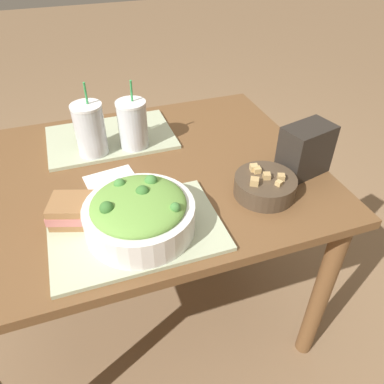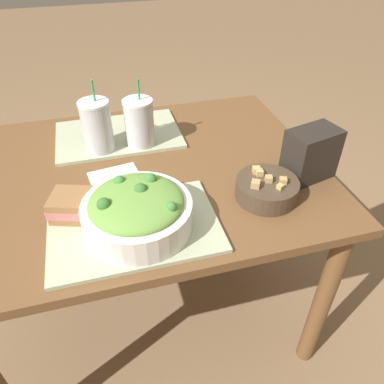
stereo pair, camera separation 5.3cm
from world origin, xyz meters
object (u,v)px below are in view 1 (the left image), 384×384
Objects in this scene: salad_bowl at (139,213)px; drink_cup_dark at (90,131)px; drink_cup_red at (133,126)px; chip_bag at (305,150)px; soup_bowl at (265,185)px; baguette_near at (147,190)px; napkin_folded at (111,180)px; sandwich_near at (75,210)px.

drink_cup_dark is at bearing 98.94° from salad_bowl.
drink_cup_red is 1.36× the size of chip_bag.
salad_bowl is 0.42m from drink_cup_red.
drink_cup_dark reaches higher than soup_bowl.
soup_bowl is 0.73× the size of drink_cup_dark.
drink_cup_red reaches higher than baguette_near.
soup_bowl is 1.08× the size of napkin_folded.
baguette_near is at bearing 166.53° from soup_bowl.
chip_bag reaches higher than soup_bowl.
soup_bowl reaches higher than napkin_folded.
salad_bowl is 2.29× the size of baguette_near.
chip_bag is at bearing 19.31° from sandwich_near.
drink_cup_dark is 1.05× the size of drink_cup_red.
sandwich_near is 1.26× the size of baguette_near.
drink_cup_red is 0.56m from chip_bag.
baguette_near is (0.20, 0.03, -0.00)m from sandwich_near.
chip_bag is at bearing 21.21° from soup_bowl.
drink_cup_dark is at bearing 93.10° from sandwich_near.
chip_bag is at bearing -33.49° from drink_cup_red.
baguette_near is 0.74× the size of napkin_folded.
salad_bowl is 1.69× the size of napkin_folded.
chip_bag is at bearing -14.58° from napkin_folded.
soup_bowl is 0.49m from drink_cup_red.
sandwich_near is (-0.15, 0.09, -0.02)m from salad_bowl.
drink_cup_red is (0.14, 0.00, -0.01)m from drink_cup_dark.
salad_bowl is at bearing 176.94° from chip_bag.
baguette_near is 0.32m from drink_cup_dark.
baguette_near is at bearing -69.58° from drink_cup_dark.
baguette_near is at bearing 26.24° from sandwich_near.
salad_bowl reaches higher than sandwich_near.
soup_bowl is at bearing -172.54° from chip_bag.
drink_cup_dark is 0.14m from drink_cup_red.
baguette_near is 0.50m from chip_bag.
drink_cup_red reaches higher than soup_bowl.
soup_bowl reaches higher than sandwich_near.
drink_cup_red reaches higher than sandwich_near.
chip_bag is at bearing -97.80° from baguette_near.
drink_cup_red is (0.03, 0.30, 0.05)m from baguette_near.
napkin_folded is at bearing -125.00° from drink_cup_red.
sandwich_near reaches higher than napkin_folded.
drink_cup_red is (-0.30, 0.38, 0.06)m from soup_bowl.
drink_cup_red is 1.41× the size of napkin_folded.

